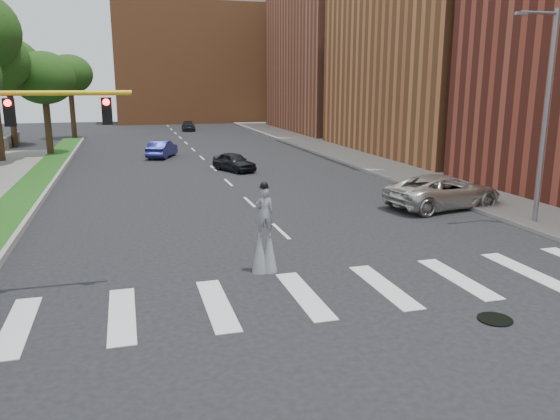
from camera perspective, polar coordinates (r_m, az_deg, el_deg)
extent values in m
plane|color=black|center=(15.77, 8.19, -9.64)|extent=(160.00, 160.00, 0.00)
cube|color=#194714|center=(34.20, -24.72, 1.90)|extent=(2.00, 60.00, 0.25)
cube|color=gray|center=(34.05, -22.99, 2.05)|extent=(0.20, 60.00, 0.28)
cube|color=slate|center=(42.92, 10.01, 4.91)|extent=(5.00, 90.00, 0.18)
cylinder|color=black|center=(15.64, 21.54, -10.58)|extent=(0.90, 0.90, 0.04)
cube|color=#A75F34|center=(51.88, 18.07, 19.07)|extent=(16.00, 22.00, 24.00)
cube|color=brown|center=(72.96, 7.11, 16.11)|extent=(16.00, 22.00, 20.00)
cube|color=#A75F34|center=(92.08, -8.56, 14.80)|extent=(26.00, 14.00, 18.00)
cylinder|color=slate|center=(25.76, 25.98, 8.33)|extent=(0.20, 0.20, 9.00)
cylinder|color=slate|center=(25.33, 25.58, 18.10)|extent=(1.80, 0.12, 0.12)
cube|color=slate|center=(24.76, 23.91, 18.28)|extent=(0.50, 0.18, 0.12)
cylinder|color=gold|center=(16.41, -24.52, 11.05)|extent=(5.20, 0.14, 0.14)
cube|color=black|center=(16.52, -26.43, 9.13)|extent=(0.28, 0.18, 0.75)
cylinder|color=#FF0C0C|center=(16.42, -26.58, 9.97)|extent=(0.18, 0.06, 0.18)
cube|color=black|center=(16.26, -17.64, 9.82)|extent=(0.28, 0.18, 0.75)
cylinder|color=#FF0C0C|center=(16.15, -17.71, 10.69)|extent=(0.18, 0.06, 0.18)
cylinder|color=#312213|center=(17.91, -1.12, -4.66)|extent=(0.07, 0.07, 1.19)
cylinder|color=#312213|center=(17.86, -2.13, -4.72)|extent=(0.07, 0.07, 1.19)
cone|color=slate|center=(17.87, -1.12, -4.20)|extent=(0.52, 0.52, 1.49)
cone|color=slate|center=(17.82, -2.13, -4.26)|extent=(0.52, 0.52, 1.49)
imported|color=slate|center=(17.51, -1.65, -0.28)|extent=(0.63, 0.44, 1.64)
sphere|color=black|center=(17.32, -1.67, 2.55)|extent=(0.26, 0.26, 0.26)
cylinder|color=black|center=(17.33, -1.67, 2.39)|extent=(0.34, 0.34, 0.02)
cube|color=yellow|center=(17.54, -1.74, 1.26)|extent=(0.22, 0.05, 0.10)
imported|color=beige|center=(28.26, 16.71, 1.88)|extent=(6.35, 3.75, 1.66)
imported|color=black|center=(38.73, -4.82, 5.03)|extent=(2.94, 4.11, 1.30)
imported|color=navy|center=(46.76, -12.23, 6.24)|extent=(2.94, 4.57, 1.42)
imported|color=black|center=(72.90, -9.55, 8.62)|extent=(1.85, 4.09, 1.16)
cylinder|color=#312213|center=(59.70, -26.20, 8.88)|extent=(0.56, 0.56, 6.07)
ellipsoid|color=#15350F|center=(59.64, -26.65, 13.30)|extent=(6.34, 6.34, 5.39)
cylinder|color=#312213|center=(50.29, -23.08, 8.15)|extent=(0.56, 0.56, 5.23)
ellipsoid|color=#15350F|center=(50.17, -23.49, 12.55)|extent=(5.06, 5.06, 4.30)
cylinder|color=#312213|center=(65.42, -20.85, 9.50)|extent=(0.56, 0.56, 5.80)
ellipsoid|color=#15350F|center=(65.35, -21.15, 13.11)|extent=(4.95, 4.95, 4.20)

